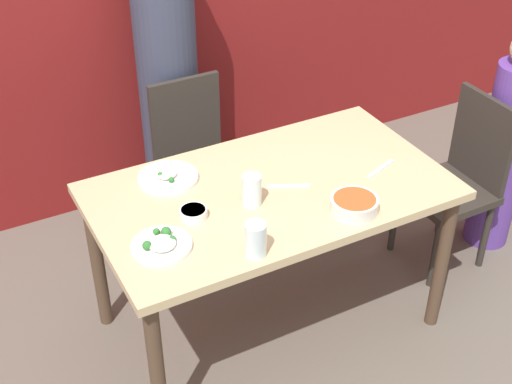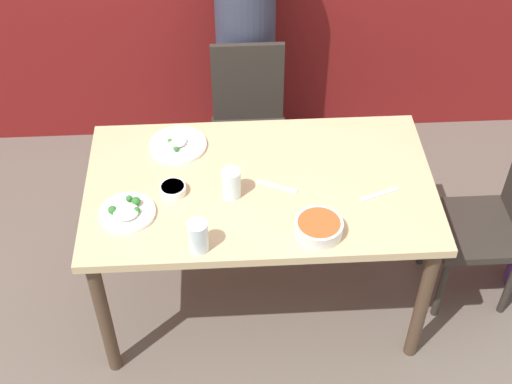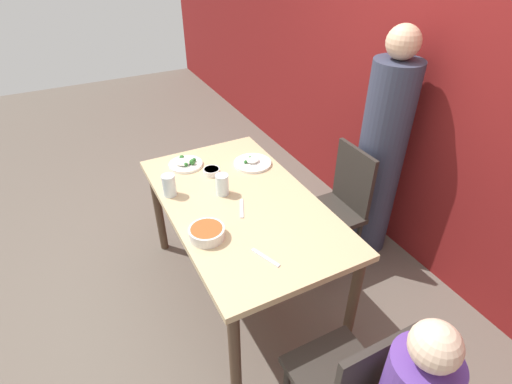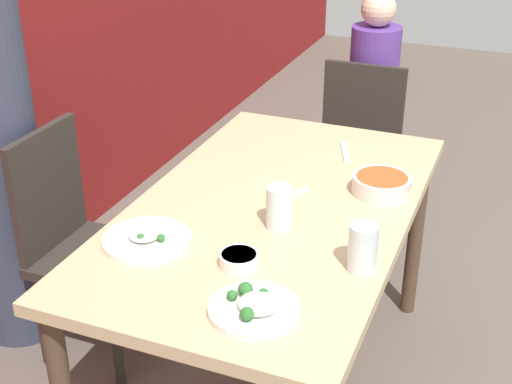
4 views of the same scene
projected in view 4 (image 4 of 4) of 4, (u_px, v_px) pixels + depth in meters
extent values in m
cube|color=tan|center=(273.00, 211.00, 2.29)|extent=(1.49, 0.86, 0.04)
cylinder|color=#4C3828|center=(415.00, 236.00, 2.91)|extent=(0.06, 0.06, 0.74)
cylinder|color=#4C3828|center=(249.00, 204.00, 3.16)|extent=(0.06, 0.06, 0.74)
cube|color=#2D2823|center=(97.00, 258.00, 2.67)|extent=(0.40, 0.40, 0.04)
cube|color=#2D2823|center=(47.00, 189.00, 2.62)|extent=(0.38, 0.03, 0.47)
cylinder|color=#2D2823|center=(117.00, 341.00, 2.58)|extent=(0.04, 0.04, 0.40)
cylinder|color=#2D2823|center=(161.00, 292.00, 2.85)|extent=(0.04, 0.04, 0.40)
cylinder|color=#2D2823|center=(41.00, 320.00, 2.69)|extent=(0.04, 0.04, 0.40)
cylinder|color=#2D2823|center=(91.00, 275.00, 2.96)|extent=(0.04, 0.04, 0.40)
cube|color=#2D2823|center=(349.00, 177.00, 3.29)|extent=(0.40, 0.40, 0.04)
cube|color=#2D2823|center=(363.00, 113.00, 3.33)|extent=(0.03, 0.38, 0.47)
cylinder|color=#2D2823|center=(302.00, 228.00, 3.31)|extent=(0.04, 0.04, 0.40)
cylinder|color=#2D2823|center=(372.00, 242.00, 3.20)|extent=(0.04, 0.04, 0.40)
cylinder|color=#2D2823|center=(323.00, 198.00, 3.58)|extent=(0.04, 0.04, 0.40)
cylinder|color=#2D2823|center=(388.00, 210.00, 3.47)|extent=(0.04, 0.04, 0.40)
cylinder|color=#5B3893|center=(369.00, 130.00, 3.54)|extent=(0.24, 0.24, 1.04)
sphere|color=beige|center=(379.00, 9.00, 3.27)|extent=(0.16, 0.16, 0.16)
cylinder|color=silver|center=(381.00, 185.00, 2.35)|extent=(0.19, 0.19, 0.06)
cylinder|color=#BC5123|center=(382.00, 178.00, 2.34)|extent=(0.17, 0.17, 0.01)
cylinder|color=white|center=(147.00, 240.00, 2.07)|extent=(0.26, 0.26, 0.02)
ellipsoid|color=white|center=(144.00, 234.00, 2.06)|extent=(0.09, 0.09, 0.03)
sphere|color=#2D702D|center=(141.00, 238.00, 2.03)|extent=(0.03, 0.03, 0.03)
sphere|color=#2D702D|center=(161.00, 238.00, 2.04)|extent=(0.02, 0.02, 0.02)
cylinder|color=white|center=(254.00, 309.00, 1.77)|extent=(0.23, 0.23, 0.02)
ellipsoid|color=white|center=(259.00, 304.00, 1.76)|extent=(0.10, 0.10, 0.03)
sphere|color=#2D702D|center=(246.00, 289.00, 1.80)|extent=(0.04, 0.04, 0.04)
sphere|color=#2D702D|center=(264.00, 294.00, 1.79)|extent=(0.03, 0.03, 0.03)
sphere|color=#2D702D|center=(232.00, 295.00, 1.79)|extent=(0.03, 0.03, 0.03)
sphere|color=#2D702D|center=(247.00, 314.00, 1.71)|extent=(0.04, 0.04, 0.04)
cylinder|color=white|center=(239.00, 260.00, 1.96)|extent=(0.11, 0.11, 0.04)
cylinder|color=white|center=(239.00, 255.00, 1.95)|extent=(0.10, 0.10, 0.01)
cylinder|color=silver|center=(279.00, 207.00, 2.13)|extent=(0.08, 0.08, 0.13)
cylinder|color=silver|center=(363.00, 248.00, 1.92)|extent=(0.08, 0.08, 0.14)
cube|color=silver|center=(289.00, 196.00, 2.33)|extent=(0.17, 0.09, 0.01)
cube|color=silver|center=(345.00, 151.00, 2.66)|extent=(0.18, 0.08, 0.01)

